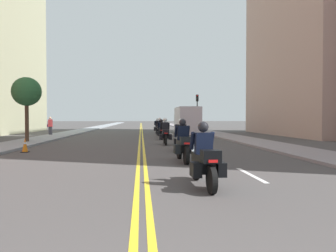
# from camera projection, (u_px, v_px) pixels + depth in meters

# --- Properties ---
(ground_plane) EXTENTS (264.00, 264.00, 0.00)m
(ground_plane) POSITION_uv_depth(u_px,v_px,m) (141.00, 129.00, 48.71)
(ground_plane) COLOR #454242
(sidewalk_left) EXTENTS (2.59, 144.00, 0.12)m
(sidewalk_left) POSITION_uv_depth(u_px,v_px,m) (91.00, 129.00, 48.06)
(sidewalk_left) COLOR gray
(sidewalk_left) RESTS_ON ground
(sidewalk_right) EXTENTS (2.59, 144.00, 0.12)m
(sidewalk_right) POSITION_uv_depth(u_px,v_px,m) (190.00, 128.00, 49.35)
(sidewalk_right) COLOR gray
(sidewalk_right) RESTS_ON ground
(centreline_yellow_inner) EXTENTS (0.12, 132.00, 0.01)m
(centreline_yellow_inner) POSITION_uv_depth(u_px,v_px,m) (140.00, 129.00, 48.70)
(centreline_yellow_inner) COLOR yellow
(centreline_yellow_inner) RESTS_ON ground
(centreline_yellow_outer) EXTENTS (0.12, 132.00, 0.01)m
(centreline_yellow_outer) POSITION_uv_depth(u_px,v_px,m) (142.00, 129.00, 48.72)
(centreline_yellow_outer) COLOR yellow
(centreline_yellow_outer) RESTS_ON ground
(lane_dashes_white) EXTENTS (0.14, 56.40, 0.01)m
(lane_dashes_white) POSITION_uv_depth(u_px,v_px,m) (174.00, 135.00, 30.05)
(lane_dashes_white) COLOR silver
(lane_dashes_white) RESTS_ON ground
(motorcycle_0) EXTENTS (0.78, 2.22, 1.56)m
(motorcycle_0) POSITION_uv_depth(u_px,v_px,m) (204.00, 160.00, 7.49)
(motorcycle_0) COLOR black
(motorcycle_0) RESTS_ON ground
(motorcycle_1) EXTENTS (0.78, 2.30, 1.62)m
(motorcycle_1) POSITION_uv_depth(u_px,v_px,m) (183.00, 144.00, 11.86)
(motorcycle_1) COLOR black
(motorcycle_1) RESTS_ON ground
(motorcycle_2) EXTENTS (0.76, 2.23, 1.60)m
(motorcycle_2) POSITION_uv_depth(u_px,v_px,m) (181.00, 138.00, 15.52)
(motorcycle_2) COLOR black
(motorcycle_2) RESTS_ON ground
(motorcycle_3) EXTENTS (0.77, 2.13, 1.66)m
(motorcycle_3) POSITION_uv_depth(u_px,v_px,m) (165.00, 134.00, 19.68)
(motorcycle_3) COLOR black
(motorcycle_3) RESTS_ON ground
(motorcycle_4) EXTENTS (0.77, 2.25, 1.57)m
(motorcycle_4) POSITION_uv_depth(u_px,v_px,m) (161.00, 131.00, 24.56)
(motorcycle_4) COLOR black
(motorcycle_4) RESTS_ON ground
(motorcycle_5) EXTENTS (0.77, 2.28, 1.68)m
(motorcycle_5) POSITION_uv_depth(u_px,v_px,m) (160.00, 129.00, 28.38)
(motorcycle_5) COLOR black
(motorcycle_5) RESTS_ON ground
(motorcycle_6) EXTENTS (0.78, 2.29, 1.60)m
(motorcycle_6) POSITION_uv_depth(u_px,v_px,m) (157.00, 128.00, 32.71)
(motorcycle_6) COLOR black
(motorcycle_6) RESTS_ON ground
(motorcycle_7) EXTENTS (0.77, 2.14, 1.62)m
(motorcycle_7) POSITION_uv_depth(u_px,v_px,m) (157.00, 127.00, 36.76)
(motorcycle_7) COLOR black
(motorcycle_7) RESTS_ON ground
(traffic_cone_0) EXTENTS (0.34, 0.34, 0.69)m
(traffic_cone_0) POSITION_uv_depth(u_px,v_px,m) (25.00, 145.00, 15.18)
(traffic_cone_0) COLOR black
(traffic_cone_0) RESTS_ON ground
(traffic_light_far) EXTENTS (0.28, 0.38, 4.45)m
(traffic_light_far) POSITION_uv_depth(u_px,v_px,m) (197.00, 106.00, 37.74)
(traffic_light_far) COLOR black
(traffic_light_far) RESTS_ON ground
(pedestrian_0) EXTENTS (0.48, 0.23, 1.76)m
(pedestrian_0) POSITION_uv_depth(u_px,v_px,m) (50.00, 126.00, 29.28)
(pedestrian_0) COLOR #2A2A30
(pedestrian_0) RESTS_ON ground
(street_tree_0) EXTENTS (1.88, 1.88, 4.32)m
(street_tree_0) POSITION_uv_depth(u_px,v_px,m) (27.00, 92.00, 20.65)
(street_tree_0) COLOR #483425
(street_tree_0) RESTS_ON ground
(parked_truck) EXTENTS (2.20, 6.50, 2.80)m
(parked_truck) POSITION_uv_depth(u_px,v_px,m) (187.00, 122.00, 34.06)
(parked_truck) COLOR #B3BDB9
(parked_truck) RESTS_ON ground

